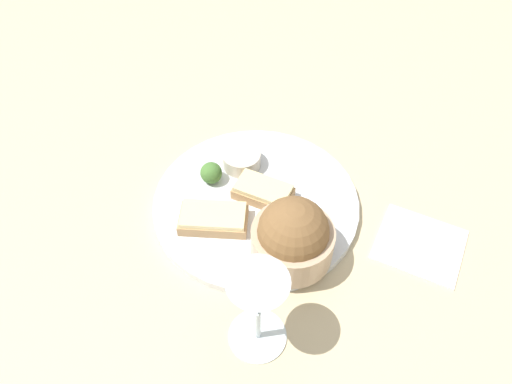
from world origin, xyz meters
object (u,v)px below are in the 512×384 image
(sauce_ramekin, at_px, (242,159))
(cheese_toast_near, at_px, (213,219))
(salad_bowl, at_px, (293,237))
(wine_glass, at_px, (258,301))
(cheese_toast_far, at_px, (263,192))
(napkin, at_px, (420,244))

(sauce_ramekin, distance_m, cheese_toast_near, 0.13)
(salad_bowl, height_order, wine_glass, wine_glass)
(cheese_toast_near, xyz_separation_m, cheese_toast_far, (-0.07, -0.06, 0.00))
(sauce_ramekin, distance_m, wine_glass, 0.30)
(sauce_ramekin, xyz_separation_m, cheese_toast_near, (0.04, 0.12, -0.00))
(cheese_toast_far, height_order, napkin, cheese_toast_far)
(cheese_toast_near, xyz_separation_m, wine_glass, (-0.07, 0.17, 0.07))
(salad_bowl, distance_m, sauce_ramekin, 0.19)
(salad_bowl, relative_size, cheese_toast_far, 1.15)
(cheese_toast_near, bearing_deg, salad_bowl, 157.03)
(cheese_toast_far, height_order, wine_glass, wine_glass)
(wine_glass, height_order, napkin, wine_glass)
(sauce_ramekin, height_order, cheese_toast_near, same)
(salad_bowl, bearing_deg, cheese_toast_near, -22.97)
(napkin, bearing_deg, salad_bowl, 9.17)
(cheese_toast_far, bearing_deg, napkin, 162.72)
(salad_bowl, relative_size, napkin, 0.74)
(wine_glass, bearing_deg, napkin, -147.27)
(salad_bowl, relative_size, cheese_toast_near, 1.13)
(salad_bowl, xyz_separation_m, cheese_toast_near, (0.12, -0.05, -0.03))
(sauce_ramekin, bearing_deg, cheese_toast_near, 74.12)
(wine_glass, xyz_separation_m, napkin, (-0.24, -0.15, -0.09))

